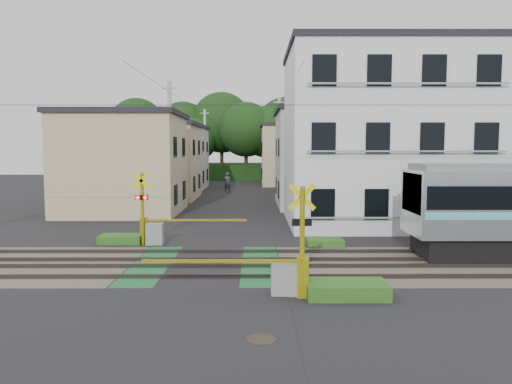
{
  "coord_description": "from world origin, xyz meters",
  "views": [
    {
      "loc": [
        1.71,
        -17.09,
        4.03
      ],
      "look_at": [
        1.75,
        5.0,
        2.1
      ],
      "focal_mm": 35.0,
      "sensor_mm": 36.0,
      "label": 1
    }
  ],
  "objects_px": {
    "crossing_signal_near": "(287,270)",
    "apartment_block": "(383,137)",
    "pedestrian": "(227,182)",
    "crossing_signal_far": "(153,228)",
    "manhole_cover": "(261,339)"
  },
  "relations": [
    {
      "from": "crossing_signal_far",
      "to": "apartment_block",
      "type": "bearing_deg",
      "value": 27.78
    },
    {
      "from": "crossing_signal_near",
      "to": "crossing_signal_far",
      "type": "height_order",
      "value": "same"
    },
    {
      "from": "crossing_signal_near",
      "to": "pedestrian",
      "type": "bearing_deg",
      "value": 96.09
    },
    {
      "from": "crossing_signal_near",
      "to": "crossing_signal_far",
      "type": "distance_m",
      "value": 8.95
    },
    {
      "from": "crossing_signal_near",
      "to": "apartment_block",
      "type": "height_order",
      "value": "apartment_block"
    },
    {
      "from": "crossing_signal_far",
      "to": "manhole_cover",
      "type": "xyz_separation_m",
      "value": [
        4.43,
        -10.54,
        -0.7
      ]
    },
    {
      "from": "manhole_cover",
      "to": "pedestrian",
      "type": "bearing_deg",
      "value": 94.33
    },
    {
      "from": "crossing_signal_far",
      "to": "pedestrian",
      "type": "xyz_separation_m",
      "value": [
        1.77,
        24.62,
        0.22
      ]
    },
    {
      "from": "apartment_block",
      "to": "pedestrian",
      "type": "bearing_deg",
      "value": 116.39
    },
    {
      "from": "crossing_signal_far",
      "to": "apartment_block",
      "type": "distance_m",
      "value": 13.14
    },
    {
      "from": "crossing_signal_far",
      "to": "manhole_cover",
      "type": "height_order",
      "value": "crossing_signal_far"
    },
    {
      "from": "pedestrian",
      "to": "crossing_signal_near",
      "type": "bearing_deg",
      "value": 89.73
    },
    {
      "from": "manhole_cover",
      "to": "crossing_signal_near",
      "type": "bearing_deg",
      "value": 77.03
    },
    {
      "from": "crossing_signal_far",
      "to": "pedestrian",
      "type": "distance_m",
      "value": 24.69
    },
    {
      "from": "apartment_block",
      "to": "manhole_cover",
      "type": "xyz_separation_m",
      "value": [
        -6.66,
        -16.38,
        -4.64
      ]
    }
  ]
}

